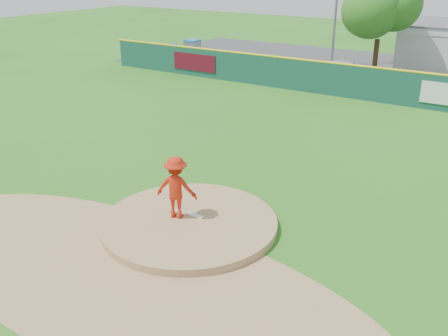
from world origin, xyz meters
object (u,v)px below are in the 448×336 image
Objects in this scene: playground_slide at (192,50)px; deciduous_tree at (381,10)px; pitcher at (176,187)px; van at (348,73)px.

deciduous_tree is (14.66, 2.13, 3.70)m from playground_slide.
deciduous_tree is (-1.54, 25.02, 3.30)m from pitcher.
pitcher is at bearing -86.47° from deciduous_tree.
playground_slide is at bearing -171.72° from deciduous_tree.
deciduous_tree is at bearing 8.28° from playground_slide.
pitcher is at bearing 168.53° from van.
pitcher is at bearing -54.69° from playground_slide.
playground_slide is (-16.21, 22.88, -0.41)m from pitcher.
pitcher reaches higher than van.
van is (-2.23, 21.56, -0.50)m from pitcher.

